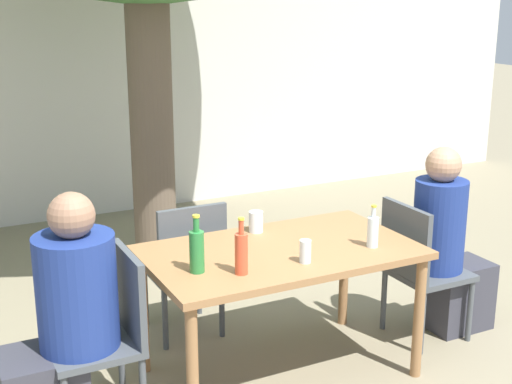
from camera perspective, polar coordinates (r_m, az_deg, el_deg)
ground_plane at (r=4.26m, az=1.88°, el=-14.23°), size 30.00×30.00×0.00m
cafe_building_wall at (r=7.05m, az=-12.17°, el=9.42°), size 10.00×0.08×2.80m
dining_table_front at (r=3.97m, az=1.97°, el=-5.69°), size 1.49×0.88×0.76m
patio_chair_0 at (r=3.71m, az=-11.65°, el=-10.60°), size 0.44×0.44×0.89m
patio_chair_1 at (r=4.56m, az=12.83°, el=-5.59°), size 0.44×0.44×0.89m
patio_chair_2 at (r=4.48m, az=-5.57°, el=-5.61°), size 0.44×0.44×0.89m
person_seated_0 at (r=3.64m, az=-15.16°, el=-10.37°), size 0.60×0.39×1.23m
person_seated_1 at (r=4.68m, az=15.07°, el=-4.55°), size 0.56×0.32×1.23m
water_bottle_0 at (r=3.99m, az=9.33°, el=-3.08°), size 0.06×0.06×0.24m
green_bottle_1 at (r=3.59m, az=-4.76°, el=-4.65°), size 0.08×0.08×0.30m
soda_bottle_2 at (r=3.56m, az=-1.18°, el=-4.84°), size 0.07×0.07×0.30m
drinking_glass_0 at (r=3.73m, az=3.96°, el=-4.76°), size 0.06×0.06×0.12m
drinking_glass_1 at (r=4.19m, az=-0.00°, el=-2.39°), size 0.08×0.08×0.12m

